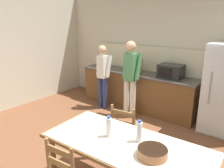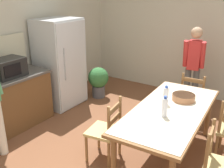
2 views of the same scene
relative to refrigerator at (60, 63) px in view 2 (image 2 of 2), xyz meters
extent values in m
cube|color=beige|center=(2.02, -2.19, 0.59)|extent=(0.12, 5.20, 2.90)
cube|color=silver|center=(0.00, 0.01, 0.00)|extent=(0.81, 0.68, 1.73)
cube|color=silver|center=(0.00, -0.34, 0.00)|extent=(0.78, 0.02, 1.66)
cylinder|color=#A5AAB2|center=(-0.24, -0.36, 0.09)|extent=(0.02, 0.02, 0.60)
cube|color=black|center=(-1.15, 0.02, 0.19)|extent=(0.50, 0.38, 0.30)
cube|color=black|center=(-1.20, -0.17, 0.19)|extent=(0.30, 0.01, 0.19)
cylinder|color=brown|center=(0.36, -2.84, -0.50)|extent=(0.07, 0.07, 0.72)
cylinder|color=brown|center=(-1.48, -2.24, -0.50)|extent=(0.07, 0.07, 0.72)
cylinder|color=brown|center=(0.32, -2.15, -0.50)|extent=(0.07, 0.07, 0.72)
cube|color=brown|center=(-0.56, -2.54, -0.12)|extent=(2.05, 0.98, 0.04)
cube|color=beige|center=(-0.56, -2.54, -0.10)|extent=(1.97, 0.94, 0.01)
cylinder|color=silver|center=(-0.81, -2.55, 0.03)|extent=(0.07, 0.07, 0.24)
cylinder|color=#2D51B2|center=(-0.81, -2.55, 0.16)|extent=(0.04, 0.04, 0.03)
cylinder|color=silver|center=(-0.47, -2.42, 0.03)|extent=(0.07, 0.07, 0.24)
cylinder|color=#2D51B2|center=(-0.47, -2.42, 0.16)|extent=(0.04, 0.04, 0.03)
cylinder|color=#9E6642|center=(-0.21, -2.59, -0.05)|extent=(0.32, 0.32, 0.09)
cylinder|color=#9E6642|center=(-0.21, -2.59, -0.01)|extent=(0.31, 0.31, 0.02)
cylinder|color=olive|center=(-0.26, -3.12, -0.66)|extent=(0.04, 0.04, 0.41)
cylinder|color=olive|center=(0.10, -3.11, -0.66)|extent=(0.04, 0.04, 0.41)
cylinder|color=olive|center=(-0.26, -3.12, -0.18)|extent=(0.04, 0.04, 0.46)
cube|color=olive|center=(-0.08, -3.12, -0.21)|extent=(0.36, 0.03, 0.07)
cylinder|color=olive|center=(-0.90, -1.60, -0.66)|extent=(0.04, 0.04, 0.41)
cylinder|color=olive|center=(-1.26, -1.65, -0.66)|extent=(0.04, 0.04, 0.41)
cylinder|color=olive|center=(-0.85, -1.93, -0.66)|extent=(0.04, 0.04, 0.41)
cylinder|color=olive|center=(-1.21, -1.99, -0.66)|extent=(0.04, 0.04, 0.41)
cube|color=tan|center=(-1.05, -1.79, -0.43)|extent=(0.47, 0.46, 0.04)
cylinder|color=olive|center=(-0.85, -1.93, -0.18)|extent=(0.04, 0.04, 0.46)
cylinder|color=olive|center=(-1.21, -1.99, -0.18)|extent=(0.04, 0.04, 0.46)
cube|color=olive|center=(-1.03, -1.96, -0.06)|extent=(0.36, 0.08, 0.07)
cube|color=olive|center=(-1.03, -1.96, -0.21)|extent=(0.36, 0.08, 0.07)
cylinder|color=olive|center=(0.94, -2.65, -0.66)|extent=(0.04, 0.04, 0.41)
cylinder|color=olive|center=(0.94, -2.29, -0.66)|extent=(0.04, 0.04, 0.41)
cylinder|color=olive|center=(0.60, -2.66, -0.66)|extent=(0.04, 0.04, 0.41)
cylinder|color=olive|center=(0.60, -2.30, -0.66)|extent=(0.04, 0.04, 0.41)
cube|color=tan|center=(0.77, -2.47, -0.43)|extent=(0.41, 0.43, 0.04)
cylinder|color=olive|center=(0.60, -2.66, -0.18)|extent=(0.04, 0.04, 0.46)
cylinder|color=olive|center=(0.60, -2.30, -0.18)|extent=(0.04, 0.04, 0.46)
cube|color=olive|center=(0.60, -2.48, -0.06)|extent=(0.03, 0.36, 0.07)
cube|color=olive|center=(0.60, -2.48, -0.21)|extent=(0.03, 0.36, 0.07)
cube|color=tan|center=(-0.98, -3.33, -0.43)|extent=(0.46, 0.44, 0.04)
cylinder|color=olive|center=(-1.17, -3.18, -0.18)|extent=(0.04, 0.04, 0.46)
cylinder|color=olive|center=(-0.82, -3.14, -0.18)|extent=(0.04, 0.04, 0.46)
cube|color=olive|center=(-0.99, -3.16, -0.06)|extent=(0.36, 0.06, 0.07)
cube|color=olive|center=(-0.99, -3.16, -0.21)|extent=(0.36, 0.06, 0.07)
cylinder|color=silver|center=(-1.77, -0.51, -0.44)|extent=(0.13, 0.13, 0.85)
cylinder|color=#4C4C4C|center=(1.30, -2.33, -0.47)|extent=(0.12, 0.12, 0.79)
cylinder|color=#4C4C4C|center=(1.28, -2.18, -0.47)|extent=(0.12, 0.12, 0.79)
cube|color=red|center=(1.29, -2.25, 0.21)|extent=(0.21, 0.25, 0.56)
sphere|color=tan|center=(1.29, -2.25, 0.63)|extent=(0.21, 0.21, 0.21)
cylinder|color=red|center=(1.25, -2.42, 0.23)|extent=(0.23, 0.12, 0.53)
cylinder|color=red|center=(1.20, -2.11, 0.23)|extent=(0.23, 0.12, 0.53)
cylinder|color=#4C4C51|center=(0.69, -0.43, -0.73)|extent=(0.28, 0.28, 0.26)
sphere|color=#337038|center=(0.69, -0.43, -0.42)|extent=(0.44, 0.44, 0.44)
camera|label=1|loc=(0.67, -4.39, 1.28)|focal=35.00mm
camera|label=2|loc=(-3.60, -3.62, 1.42)|focal=42.00mm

